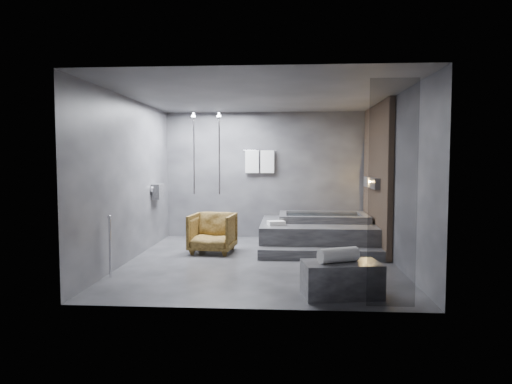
{
  "coord_description": "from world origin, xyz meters",
  "views": [
    {
      "loc": [
        0.45,
        -7.69,
        1.73
      ],
      "look_at": [
        -0.09,
        0.3,
        1.17
      ],
      "focal_mm": 32.0,
      "sensor_mm": 36.0,
      "label": 1
    }
  ],
  "objects": [
    {
      "name": "concrete_bench",
      "position": [
        1.15,
        -1.92,
        0.22
      ],
      "size": [
        1.05,
        0.68,
        0.44
      ],
      "primitive_type": "cube",
      "rotation": [
        0.0,
        0.0,
        0.16
      ],
      "color": "#323234",
      "rests_on": "ground"
    },
    {
      "name": "deck_towel",
      "position": [
        0.26,
        0.9,
        0.54
      ],
      "size": [
        0.37,
        0.31,
        0.08
      ],
      "primitive_type": "cube",
      "rotation": [
        0.0,
        0.0,
        0.31
      ],
      "color": "white",
      "rests_on": "tub_deck"
    },
    {
      "name": "rolled_towel",
      "position": [
        1.11,
        -1.92,
        0.53
      ],
      "size": [
        0.55,
        0.39,
        0.19
      ],
      "primitive_type": "cylinder",
      "rotation": [
        0.0,
        1.57,
        0.42
      ],
      "color": "white",
      "rests_on": "concrete_bench"
    },
    {
      "name": "tub_step",
      "position": [
        1.05,
        0.27,
        0.09
      ],
      "size": [
        2.2,
        0.36,
        0.18
      ],
      "primitive_type": "cube",
      "color": "#2F2F31",
      "rests_on": "ground"
    },
    {
      "name": "driftwood_chair",
      "position": [
        -0.94,
        0.73,
        0.37
      ],
      "size": [
        0.87,
        0.89,
        0.74
      ],
      "primitive_type": "imported",
      "rotation": [
        0.0,
        0.0,
        -0.1
      ],
      "color": "#422D10",
      "rests_on": "ground"
    },
    {
      "name": "room",
      "position": [
        0.4,
        0.24,
        1.73
      ],
      "size": [
        5.0,
        5.04,
        2.82
      ],
      "color": "#2A2A2D",
      "rests_on": "ground"
    },
    {
      "name": "tub_deck",
      "position": [
        1.05,
        1.45,
        0.25
      ],
      "size": [
        2.2,
        2.0,
        0.5
      ],
      "primitive_type": "cube",
      "color": "#2F2F31",
      "rests_on": "ground"
    }
  ]
}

